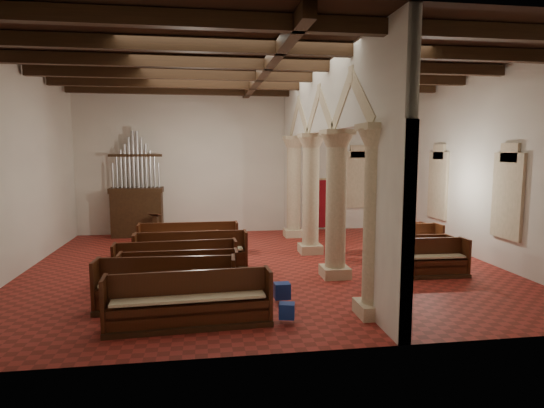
{
  "coord_description": "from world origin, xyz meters",
  "views": [
    {
      "loc": [
        -1.75,
        -13.46,
        3.55
      ],
      "look_at": [
        0.32,
        0.5,
        1.84
      ],
      "focal_mm": 30.0,
      "sensor_mm": 36.0,
      "label": 1
    }
  ],
  "objects": [
    {
      "name": "window_right_a",
      "position": [
        6.98,
        -1.5,
        2.2
      ],
      "size": [
        0.03,
        1.0,
        2.2
      ],
      "primitive_type": "cube",
      "color": "#367B65",
      "rests_on": "wall_right"
    },
    {
      "name": "hymnal_box_c",
      "position": [
        -1.44,
        -1.08,
        0.26
      ],
      "size": [
        0.34,
        0.29,
        0.32
      ],
      "primitive_type": "cube",
      "rotation": [
        0.0,
        0.0,
        0.11
      ],
      "color": "navy",
      "rests_on": "floor"
    },
    {
      "name": "window_right_b",
      "position": [
        6.98,
        2.5,
        2.2
      ],
      "size": [
        0.03,
        1.0,
        2.2
      ],
      "primitive_type": "cube",
      "color": "#367B65",
      "rests_on": "wall_right"
    },
    {
      "name": "wall_back",
      "position": [
        0.0,
        6.0,
        3.0
      ],
      "size": [
        14.0,
        0.02,
        6.0
      ],
      "primitive_type": "cube",
      "color": "beige",
      "rests_on": "floor"
    },
    {
      "name": "nave_pew_4",
      "position": [
        -2.17,
        -0.12,
        0.37
      ],
      "size": [
        3.29,
        0.79,
        1.12
      ],
      "rotation": [
        0.0,
        0.0,
        0.01
      ],
      "color": "#342010",
      "rests_on": "floor"
    },
    {
      "name": "nave_pew_5",
      "position": [
        -2.65,
        0.67,
        0.32
      ],
      "size": [
        2.69,
        0.83,
        0.97
      ],
      "rotation": [
        0.0,
        0.0,
        0.07
      ],
      "color": "#342010",
      "rests_on": "floor"
    },
    {
      "name": "wall_right",
      "position": [
        7.0,
        0.0,
        3.0
      ],
      "size": [
        0.02,
        12.0,
        6.0
      ],
      "primitive_type": "cube",
      "color": "beige",
      "rests_on": "floor"
    },
    {
      "name": "nave_pew_1",
      "position": [
        -2.65,
        -3.43,
        0.38
      ],
      "size": [
        3.11,
        0.93,
        1.15
      ],
      "rotation": [
        0.0,
        0.0,
        -0.05
      ],
      "color": "#342010",
      "rests_on": "floor"
    },
    {
      "name": "arcade",
      "position": [
        1.8,
        0.0,
        3.56
      ],
      "size": [
        0.9,
        11.9,
        6.0
      ],
      "color": "beige",
      "rests_on": "floor"
    },
    {
      "name": "aisle_pew_3",
      "position": [
        4.76,
        1.05,
        0.34
      ],
      "size": [
        2.05,
        0.76,
        1.03
      ],
      "rotation": [
        0.0,
        0.0,
        0.04
      ],
      "color": "#342010",
      "rests_on": "floor"
    },
    {
      "name": "lectern",
      "position": [
        -3.69,
        4.77,
        0.45
      ],
      "size": [
        0.53,
        0.56,
        1.08
      ],
      "rotation": [
        0.0,
        0.0,
        -0.38
      ],
      "color": "#3D2A13",
      "rests_on": "floor"
    },
    {
      "name": "window_back",
      "position": [
        5.0,
        5.98,
        2.2
      ],
      "size": [
        1.0,
        0.03,
        2.2
      ],
      "primitive_type": "cube",
      "color": "#367B65",
      "rests_on": "wall_back"
    },
    {
      "name": "tube_heater_a",
      "position": [
        -2.47,
        -4.08,
        0.16
      ],
      "size": [
        0.86,
        0.14,
        0.09
      ],
      "primitive_type": "cylinder",
      "rotation": [
        0.0,
        1.57,
        -0.06
      ],
      "color": "white",
      "rests_on": "floor"
    },
    {
      "name": "wall_front",
      "position": [
        0.0,
        -6.0,
        3.0
      ],
      "size": [
        14.0,
        0.02,
        6.0
      ],
      "primitive_type": "cube",
      "color": "beige",
      "rests_on": "floor"
    },
    {
      "name": "aisle_pew_1",
      "position": [
        4.75,
        -0.78,
        0.32
      ],
      "size": [
        1.73,
        0.69,
        0.96
      ],
      "rotation": [
        0.0,
        0.0,
        -0.03
      ],
      "color": "#342010",
      "rests_on": "floor"
    },
    {
      "name": "ceiling",
      "position": [
        0.0,
        0.0,
        6.0
      ],
      "size": [
        14.0,
        14.0,
        0.0
      ],
      "primitive_type": "plane",
      "rotation": [
        3.14,
        0.0,
        0.0
      ],
      "color": "#321C10",
      "rests_on": "wall_back"
    },
    {
      "name": "hymnal_box_a",
      "position": [
        -0.13,
        -4.63,
        0.26
      ],
      "size": [
        0.37,
        0.33,
        0.32
      ],
      "primitive_type": "cube",
      "rotation": [
        0.0,
        0.0,
        -0.24
      ],
      "color": "navy",
      "rests_on": "floor"
    },
    {
      "name": "nave_pew_2",
      "position": [
        -2.41,
        -2.39,
        0.35
      ],
      "size": [
        2.88,
        0.71,
        1.06
      ],
      "rotation": [
        0.0,
        0.0,
        0.0
      ],
      "color": "#342010",
      "rests_on": "floor"
    },
    {
      "name": "nave_pew_6",
      "position": [
        -2.33,
        1.87,
        0.35
      ],
      "size": [
        3.33,
        0.74,
        1.08
      ],
      "rotation": [
        0.0,
        0.0,
        0.01
      ],
      "color": "#342010",
      "rests_on": "floor"
    },
    {
      "name": "hymnal_box_b",
      "position": [
        -0.02,
        -3.38,
        0.28
      ],
      "size": [
        0.37,
        0.31,
        0.37
      ],
      "primitive_type": "cube",
      "rotation": [
        0.0,
        0.0,
        0.02
      ],
      "color": "#163D99",
      "rests_on": "floor"
    },
    {
      "name": "tube_heater_b",
      "position": [
        -3.34,
        -4.14,
        0.16
      ],
      "size": [
        0.93,
        0.38,
        0.09
      ],
      "primitive_type": "cylinder",
      "rotation": [
        0.0,
        1.57,
        -0.32
      ],
      "color": "white",
      "rests_on": "floor"
    },
    {
      "name": "nave_pew_0",
      "position": [
        -2.1,
        -4.53,
        0.36
      ],
      "size": [
        3.34,
        0.92,
        1.1
      ],
      "rotation": [
        0.0,
        0.0,
        0.05
      ],
      "color": "#342010",
      "rests_on": "floor"
    },
    {
      "name": "dossal_curtain",
      "position": [
        3.5,
        5.92,
        1.17
      ],
      "size": [
        1.8,
        0.07,
        2.17
      ],
      "color": "maroon",
      "rests_on": "floor"
    },
    {
      "name": "ceiling_beams",
      "position": [
        0.0,
        0.0,
        5.82
      ],
      "size": [
        13.8,
        11.8,
        0.3
      ],
      "primitive_type": null,
      "color": "#342010",
      "rests_on": "wall_back"
    },
    {
      "name": "pipe_organ",
      "position": [
        -4.5,
        5.5,
        1.37
      ],
      "size": [
        2.1,
        0.85,
        4.4
      ],
      "color": "#342010",
      "rests_on": "floor"
    },
    {
      "name": "nave_pew_3",
      "position": [
        -2.55,
        -1.26,
        0.35
      ],
      "size": [
        3.29,
        0.88,
        1.08
      ],
      "rotation": [
        0.0,
        0.0,
        0.05
      ],
      "color": "#342010",
      "rests_on": "floor"
    },
    {
      "name": "aisle_pew_2",
      "position": [
        4.83,
        0.29,
        0.37
      ],
      "size": [
        2.2,
        0.86,
        1.1
      ],
      "rotation": [
        0.0,
        0.0,
        0.06
      ],
      "color": "#342010",
      "rests_on": "floor"
    },
    {
      "name": "processional_banner",
      "position": [
        5.73,
        5.17,
        0.81
      ],
      "size": [
        0.54,
        0.69,
        2.5
      ],
      "rotation": [
        0.0,
        0.0,
        -0.35
      ],
      "color": "#342010",
      "rests_on": "floor"
    },
    {
      "name": "floor",
      "position": [
        0.0,
        0.0,
        0.0
      ],
      "size": [
        14.0,
        14.0,
        0.0
      ],
      "primitive_type": "plane",
      "color": "maroon",
      "rests_on": "ground"
    },
    {
      "name": "wall_left",
      "position": [
        -7.0,
        0.0,
        3.0
      ],
      "size": [
        0.02,
        12.0,
        6.0
      ],
      "primitive_type": "cube",
      "color": "beige",
      "rests_on": "floor"
    },
    {
      "name": "aisle_pew_0",
      "position": [
        4.45,
        -1.79,
        0.35
      ],
      "size": [
        2.15,
        0.78,
        1.06
      ],
      "rotation": [
        0.0,
        0.0,
        -0.03
      ],
      "color": "#342010",
      "rests_on": "floor"
    }
  ]
}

